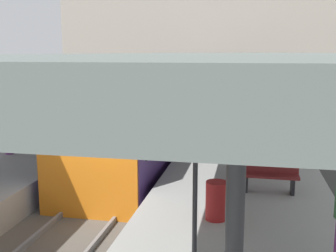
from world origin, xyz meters
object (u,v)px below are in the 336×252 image
commuter_train (155,115)px  platform_sign (195,165)px  passenger_far_end (8,129)px  litter_bin (216,201)px  platform_bench (269,173)px  passenger_near_bench (247,146)px

commuter_train → platform_sign: 11.10m
platform_sign → passenger_far_end: 9.24m
platform_sign → litter_bin: 2.13m
passenger_far_end → litter_bin: bearing=-29.5°
platform_bench → litter_bin: platform_bench is taller
platform_bench → platform_sign: (-1.35, -3.69, 1.16)m
commuter_train → platform_sign: size_ratio=6.93×
commuter_train → passenger_near_bench: size_ratio=9.05×
passenger_near_bench → litter_bin: bearing=-100.5°
platform_sign → litter_bin: platform_sign is taller
platform_bench → litter_bin: bearing=-120.3°
commuter_train → platform_bench: 8.25m
platform_sign → passenger_far_end: bearing=140.4°
passenger_near_bench → passenger_far_end: passenger_near_bench is taller
platform_sign → commuter_train: bearing=106.4°
commuter_train → passenger_far_end: size_ratio=9.32×
litter_bin → passenger_far_end: size_ratio=0.49×
platform_bench → litter_bin: size_ratio=1.75×
commuter_train → litter_bin: commuter_train is taller
commuter_train → passenger_near_bench: commuter_train is taller
platform_bench → platform_sign: platform_sign is taller
litter_bin → passenger_far_end: passenger_far_end is taller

